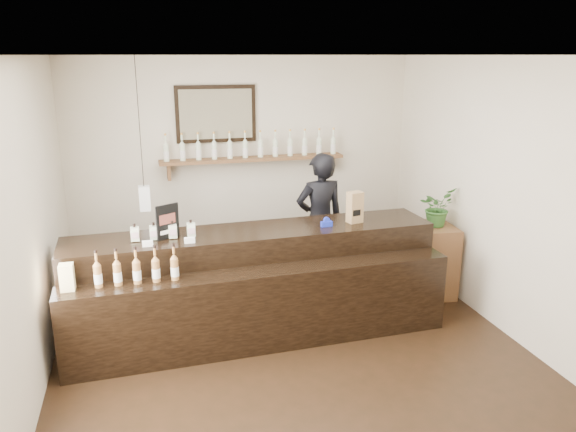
{
  "coord_description": "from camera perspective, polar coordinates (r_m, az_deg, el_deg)",
  "views": [
    {
      "loc": [
        -1.31,
        -4.72,
        2.8
      ],
      "look_at": [
        0.13,
        0.7,
        1.19
      ],
      "focal_mm": 35.0,
      "sensor_mm": 36.0,
      "label": 1
    }
  ],
  "objects": [
    {
      "name": "promo_sign",
      "position": [
        5.59,
        -12.14,
        -0.57
      ],
      "size": [
        0.22,
        0.14,
        0.35
      ],
      "color": "black",
      "rests_on": "counter"
    },
    {
      "name": "potted_plant",
      "position": [
        6.79,
        14.88,
        0.88
      ],
      "size": [
        0.54,
        0.52,
        0.45
      ],
      "primitive_type": "imported",
      "rotation": [
        0.0,
        0.0,
        0.58
      ],
      "color": "#326327",
      "rests_on": "side_cabinet"
    },
    {
      "name": "shopkeeper",
      "position": [
        6.85,
        3.25,
        0.39
      ],
      "size": [
        0.73,
        0.52,
        1.91
      ],
      "primitive_type": "imported",
      "rotation": [
        0.0,
        0.0,
        3.24
      ],
      "color": "black",
      "rests_on": "ground"
    },
    {
      "name": "paper_bag",
      "position": [
        6.05,
        6.81,
        0.89
      ],
      "size": [
        0.17,
        0.15,
        0.34
      ],
      "color": "#A27F4E",
      "rests_on": "counter"
    },
    {
      "name": "tape_dispenser",
      "position": [
        5.9,
        3.94,
        -0.7
      ],
      "size": [
        0.12,
        0.05,
        0.1
      ],
      "color": "#1A2CB7",
      "rests_on": "counter"
    },
    {
      "name": "room_shell",
      "position": [
        5.02,
        0.62,
        3.42
      ],
      "size": [
        5.0,
        5.0,
        5.0
      ],
      "color": "beige",
      "rests_on": "ground"
    },
    {
      "name": "counter",
      "position": [
        5.86,
        -3.23,
        -7.12
      ],
      "size": [
        3.83,
        1.13,
        1.24
      ],
      "color": "black",
      "rests_on": "ground"
    },
    {
      "name": "ground",
      "position": [
        5.64,
        0.57,
        -13.72
      ],
      "size": [
        5.0,
        5.0,
        0.0
      ],
      "primitive_type": "plane",
      "color": "black",
      "rests_on": "ground"
    },
    {
      "name": "back_wall_decor",
      "position": [
        7.26,
        -5.56,
        7.7
      ],
      "size": [
        2.66,
        0.96,
        1.69
      ],
      "color": "brown",
      "rests_on": "ground"
    },
    {
      "name": "side_cabinet",
      "position": [
        6.98,
        14.5,
        -4.33
      ],
      "size": [
        0.48,
        0.63,
        0.86
      ],
      "color": "brown",
      "rests_on": "ground"
    }
  ]
}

